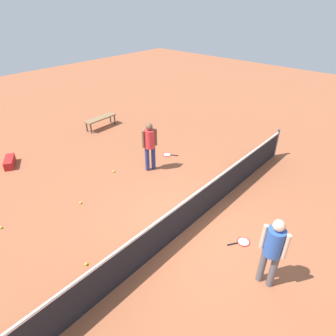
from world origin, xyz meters
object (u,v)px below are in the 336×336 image
Objects in this scene: tennis_racket_far_player at (242,242)px; courtside_bench at (100,119)px; tennis_ball_midcourt at (114,171)px; equipment_bag at (10,161)px; tennis_ball_near_player at (86,264)px; tennis_racket_near_player at (168,155)px; tennis_ball_by_net at (1,227)px; player_far_side at (273,248)px; tennis_ball_baseline at (80,203)px; player_near_side at (150,143)px.

tennis_racket_far_player is 0.38× the size of courtside_bench.
equipment_bag is at bearing -55.43° from tennis_ball_midcourt.
equipment_bag reaches higher than tennis_racket_far_player.
tennis_ball_midcourt is (-2.88, -2.61, 0.00)m from tennis_ball_near_player.
tennis_ball_by_net reaches higher than tennis_racket_near_player.
player_far_side is 2.87× the size of tennis_racket_near_player.
tennis_ball_midcourt is at bearing -137.80° from tennis_ball_near_player.
tennis_ball_baseline is (1.10, -5.13, -0.98)m from player_far_side.
equipment_bag is (3.11, -3.89, -0.87)m from player_near_side.
courtside_bench is at bearing -88.59° from tennis_racket_near_player.
courtside_bench is (-5.70, -3.36, 0.38)m from tennis_ball_by_net.
tennis_ball_baseline is (1.79, -4.23, 0.02)m from tennis_racket_far_player.
tennis_ball_near_player is (2.25, -3.15, -0.98)m from player_far_side.
courtside_bench is (-4.90, -5.99, 0.38)m from tennis_ball_near_player.
player_far_side is 2.04× the size of equipment_bag.
tennis_racket_near_player is (-2.75, -5.20, -1.00)m from player_far_side.
tennis_ball_by_net is (0.80, -2.63, 0.00)m from tennis_ball_near_player.
tennis_ball_near_player is 0.08× the size of equipment_bag.
tennis_racket_near_player is 3.96m from courtside_bench.
tennis_ball_baseline is 0.08× the size of equipment_bag.
tennis_racket_near_player is 8.97× the size of tennis_ball_baseline.
equipment_bag is at bearing -97.45° from tennis_ball_near_player.
tennis_ball_baseline is (2.70, -0.17, -0.98)m from player_near_side.
tennis_racket_near_player is 1.02× the size of tennis_racket_far_player.
player_near_side is at bearing 75.89° from courtside_bench.
player_near_side and player_far_side have the same top height.
courtside_bench reaches higher than tennis_racket_far_player.
tennis_ball_near_player is 2.75m from tennis_ball_by_net.
tennis_ball_near_player is at bearing -37.41° from tennis_racket_far_player.
player_far_side reaches higher than tennis_ball_by_net.
tennis_racket_far_player is (2.06, 4.30, 0.00)m from tennis_racket_near_player.
equipment_bag reaches higher than tennis_ball_baseline.
tennis_racket_far_player is (-0.69, -0.90, -1.00)m from player_far_side.
equipment_bag is (4.26, -3.65, 0.13)m from tennis_racket_near_player.
tennis_ball_by_net is at bearing -52.53° from tennis_racket_far_player.
tennis_racket_near_player is at bearing -178.93° from tennis_ball_baseline.
tennis_ball_by_net is at bearing -10.03° from player_near_side.
tennis_ball_midcourt reaches higher than tennis_racket_near_player.
tennis_racket_far_player is at bearing 105.47° from equipment_bag.
tennis_ball_midcourt is 3.96m from courtside_bench.
tennis_ball_near_player is 5.75m from equipment_bag.
player_near_side is at bearing 128.61° from equipment_bag.
tennis_racket_far_player is 8.83× the size of tennis_ball_midcourt.
player_near_side is 2.87× the size of tennis_racket_near_player.
tennis_racket_far_player is at bearing 142.59° from tennis_ball_near_player.
tennis_racket_near_player is 5.61m from equipment_bag.
courtside_bench is (-3.75, -4.01, 0.38)m from tennis_ball_baseline.
tennis_ball_near_player reaches higher than tennis_racket_near_player.
player_near_side reaches higher than tennis_ball_baseline.
courtside_bench is (-2.65, -9.14, -0.59)m from player_far_side.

